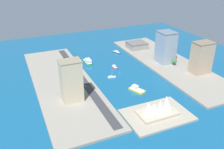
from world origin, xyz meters
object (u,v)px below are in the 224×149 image
Objects in this scene: patrol_launch_navy at (117,52)px; apartment_midrise_tan at (202,58)px; sailboat_small_white at (112,77)px; ferry_green_doubledeck at (88,61)px; sedan_silver at (75,71)px; van_white at (70,65)px; carpark_squat_concrete at (137,45)px; suv_black at (64,58)px; hatchback_blue at (67,60)px; opera_landmark at (157,108)px; traffic_light_waterfront at (75,62)px; office_block_beige at (71,81)px; tugboat_red at (114,67)px; taxi_yellow_cab at (85,85)px; tower_tall_glass at (166,47)px; ferry_yellow_fast at (137,89)px.

apartment_midrise_tan is at bearing 119.67° from patrol_launch_navy.
ferry_green_doubledeck is (13.47, -58.47, 2.07)m from sailboat_small_white.
sedan_silver is 25.24m from van_white.
carpark_squat_concrete reaches higher than suv_black.
opera_landmark is (-47.64, 172.90, 5.83)m from hatchback_blue.
van_white is (85.76, 25.14, 2.01)m from patrol_launch_navy.
carpark_squat_concrete is 119.49m from traffic_light_waterfront.
office_block_beige is 128.09m from suv_black.
carpark_squat_concrete is 6.17× the size of suv_black.
apartment_midrise_tan is at bearing 148.36° from van_white.
opera_landmark reaches higher than patrol_launch_navy.
office_block_beige is (79.66, 65.25, 24.39)m from tugboat_red.
suv_black is at bearing -89.26° from taxi_yellow_cab.
hatchback_blue is (-21.87, -113.25, -22.39)m from office_block_beige.
patrol_launch_navy is 0.38× the size of apartment_midrise_tan.
patrol_launch_navy is at bearing 177.18° from suv_black.
tower_tall_glass reaches higher than hatchback_blue.
traffic_light_waterfront reaches higher than sedan_silver.
tugboat_red is 0.24× the size of tower_tall_glass.
ferry_green_doubledeck is 0.54× the size of office_block_beige.
ferry_yellow_fast is 0.54× the size of opera_landmark.
taxi_yellow_cab is (53.97, -31.52, 1.36)m from ferry_yellow_fast.
tugboat_red is 87.66m from carpark_squat_concrete.
ferry_yellow_fast is (-13.02, 44.76, 1.04)m from sailboat_small_white.
apartment_midrise_tan reaches higher than patrol_launch_navy.
opera_landmark is (10.15, 124.91, 7.84)m from tugboat_red.
office_block_beige reaches higher than ferry_yellow_fast.
ferry_green_doubledeck is at bearing -37.31° from apartment_midrise_tan.
ferry_green_doubledeck is 0.54× the size of tower_tall_glass.
tower_tall_glass is 1.17× the size of opera_landmark.
van_white is at bearing 11.91° from carpark_squat_concrete.
tower_tall_glass is 9.08× the size of suv_black.
tower_tall_glass is 73.58m from carpark_squat_concrete.
tower_tall_glass reaches higher than ferry_yellow_fast.
patrol_launch_navy is 63.00m from ferry_green_doubledeck.
tower_tall_glass is 136.32m from sedan_silver.
tugboat_red is at bearing -121.23° from sailboat_small_white.
suv_black is (1.29, -99.48, -0.01)m from taxi_yellow_cab.
carpark_squat_concrete is at bearing -168.09° from van_white.
van_white is 29.47m from suv_black.
sedan_silver is (86.14, 50.38, 1.96)m from patrol_launch_navy.
office_block_beige is at bearing 39.32° from tugboat_red.
carpark_squat_concrete reaches higher than van_white.
ferry_yellow_fast is 142.18m from suv_black.
sailboat_small_white is 1.04× the size of tugboat_red.
ferry_yellow_fast is (-26.48, 103.23, -1.02)m from ferry_green_doubledeck.
tugboat_red is 0.24× the size of office_block_beige.
patrol_launch_navy is at bearing -118.76° from sailboat_small_white.
office_block_beige is 10.14× the size of hatchback_blue.
carpark_squat_concrete is 7.30× the size of sedan_silver.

